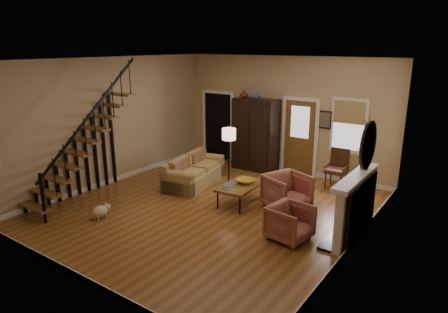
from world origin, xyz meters
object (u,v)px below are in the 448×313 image
Objects in this scene: coffee_table at (240,194)px; armchair_left at (290,223)px; sofa at (194,171)px; armchair_right at (287,192)px; floor_lamp at (229,157)px; armoire at (256,135)px; side_chair at (336,169)px.

armchair_left reaches higher than coffee_table.
sofa is 1.75m from coffee_table.
sofa is 2.21× the size of armchair_right.
coffee_table is 1.63× the size of armchair_left.
armchair_left is at bearing -34.52° from floor_lamp.
sofa is at bearing 76.18° from armchair_left.
armoire is 2.88m from coffee_table.
side_chair is (2.55, -0.20, -0.54)m from armoire.
side_chair is (1.44, 2.33, 0.27)m from coffee_table.
armchair_right is at bearing -11.56° from sofa.
side_chair reaches higher than coffee_table.
armchair_right is (-0.71, 1.31, 0.06)m from armchair_left.
side_chair is at bearing -4.48° from armoire.
armoire reaches higher than floor_lamp.
sofa is 3.69m from side_chair.
sofa is at bearing -105.55° from armoire.
armchair_right reaches higher than armchair_left.
armoire is at bearing 63.72° from sofa.
armchair_left is (3.43, -1.35, -0.02)m from sofa.
armchair_left is (1.73, -0.95, 0.11)m from coffee_table.
sofa is 1.28× the size of floor_lamp.
armchair_right is (1.02, 0.36, 0.17)m from coffee_table.
coffee_table is 1.98m from armchair_left.
armchair_right is 2.01m from side_chair.
armoire is 2.61m from side_chair.
armoire is 1.06× the size of sofa.
armchair_left is at bearing -50.76° from armoire.
armoire is 1.68m from floor_lamp.
armchair_left is 3.25m from floor_lamp.
armchair_right is at bearing -102.19° from side_chair.
floor_lamp is (0.77, 0.48, 0.40)m from sofa.
armchair_left is (2.84, -3.48, -0.71)m from armoire.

